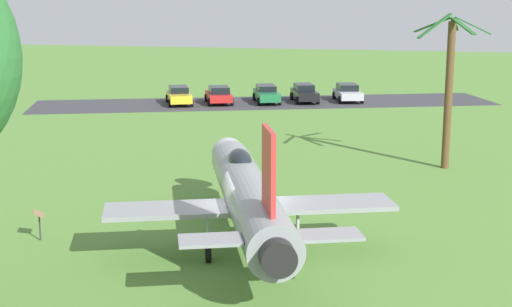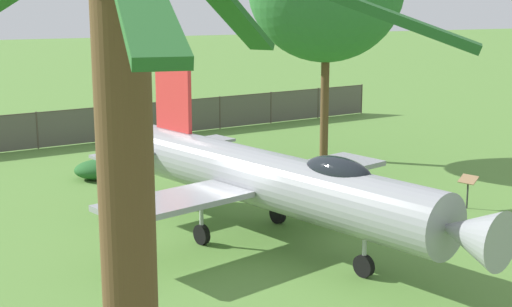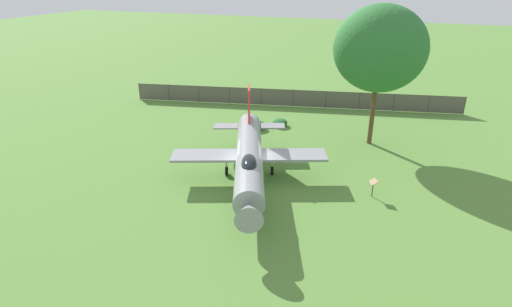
# 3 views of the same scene
# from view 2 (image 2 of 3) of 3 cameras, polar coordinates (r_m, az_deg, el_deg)

# --- Properties ---
(ground_plane) EXTENTS (200.00, 200.00, 0.00)m
(ground_plane) POSITION_cam_2_polar(r_m,az_deg,el_deg) (22.52, 0.93, -6.73)
(ground_plane) COLOR #568438
(display_jet) EXTENTS (10.01, 13.58, 5.15)m
(display_jet) POSITION_cam_2_polar(r_m,az_deg,el_deg) (21.71, 1.61, -2.09)
(display_jet) COLOR gray
(display_jet) RESTS_ON ground_plane
(perimeter_fence) EXTENTS (32.14, 6.46, 1.76)m
(perimeter_fence) POSITION_cam_2_polar(r_m,az_deg,el_deg) (37.87, -11.38, 2.28)
(perimeter_fence) COLOR #4C4238
(perimeter_fence) RESTS_ON ground_plane
(shrub_near_fence) EXTENTS (2.05, 1.65, 0.75)m
(shrub_near_fence) POSITION_cam_2_polar(r_m,az_deg,el_deg) (30.54, -11.61, -1.16)
(shrub_near_fence) COLOR #235B26
(shrub_near_fence) RESTS_ON ground_plane
(shrub_by_tree) EXTENTS (1.31, 1.39, 0.64)m
(shrub_by_tree) POSITION_cam_2_polar(r_m,az_deg,el_deg) (32.29, -8.64, -0.43)
(shrub_by_tree) COLOR #235B26
(shrub_by_tree) RESTS_ON ground_plane
(info_plaque) EXTENTS (0.61, 0.71, 1.14)m
(info_plaque) POSITION_cam_2_polar(r_m,az_deg,el_deg) (26.73, 15.64, -2.23)
(info_plaque) COLOR #333333
(info_plaque) RESTS_ON ground_plane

